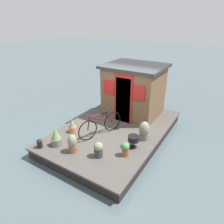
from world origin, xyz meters
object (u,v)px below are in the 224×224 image
Objects in this scene: potted_plant_lavender at (56,137)px; potted_plant_ivy at (98,149)px; bicycle at (101,125)px; charcoal_grill at (133,139)px; potted_plant_succulent at (72,126)px; houseboat_cabin at (134,90)px; potted_plant_fern at (144,131)px; mooring_bollard at (40,143)px; potted_plant_basil at (73,143)px; potted_plant_thyme at (126,149)px.

potted_plant_lavender is 1.28× the size of potted_plant_ivy.
charcoal_grill is (-0.07, -1.25, -0.10)m from bicycle.
potted_plant_ivy is 0.94× the size of potted_plant_succulent.
houseboat_cabin is at bearing -23.81° from potted_plant_succulent.
potted_plant_fern is 2.19× the size of mooring_bollard.
potted_plant_succulent is (0.84, 0.77, -0.05)m from potted_plant_basil.
bicycle is 2.80× the size of potted_plant_basil.
mooring_bollard is at bearing 113.53° from potted_plant_thyme.
potted_plant_succulent is at bearing 97.88° from charcoal_grill.
mooring_bollard is (-1.59, 1.15, -0.23)m from bicycle.
potted_plant_fern is at bearing -49.62° from mooring_bollard.
potted_plant_thyme is 1.46× the size of mooring_bollard.
potted_plant_fern is 1.50× the size of potted_plant_thyme.
mooring_bollard is at bearing 111.06° from potted_plant_basil.
potted_plant_succulent is 2.20m from charcoal_grill.
bicycle is 4.11× the size of charcoal_grill.
bicycle is 3.27× the size of potted_plant_succulent.
houseboat_cabin is 2.53m from charcoal_grill.
houseboat_cabin is 3.39m from potted_plant_basil.
potted_plant_ivy is 1.60× the size of mooring_bollard.
potted_plant_ivy is 0.77m from potted_plant_thyme.
potted_plant_thyme is (-0.54, -1.24, -0.17)m from bicycle.
bicycle is 1.36m from potted_plant_thyme.
potted_plant_thyme is 0.85× the size of potted_plant_succulent.
mooring_bollard is at bearing 143.96° from bicycle.
potted_plant_basil reaches higher than potted_plant_thyme.
potted_plant_basil is 1.55m from potted_plant_thyme.
potted_plant_ivy is 0.73× the size of potted_plant_fern.
potted_plant_fern is at bearing -68.36° from bicycle.
potted_plant_lavender is 1.02× the size of potted_plant_basil.
potted_plant_fern reaches higher than potted_plant_ivy.
potted_plant_ivy is at bearing -74.28° from potted_plant_basil.
mooring_bollard is at bearing 136.66° from potted_plant_lavender.
bicycle is 2.55× the size of potted_plant_fern.
potted_plant_fern is at bearing -25.53° from potted_plant_ivy.
potted_plant_fern reaches higher than potted_plant_basil.
potted_plant_basil is at bearing 174.60° from houseboat_cabin.
potted_plant_thyme is at bearing -94.67° from potted_plant_succulent.
potted_plant_ivy is 1.12m from charcoal_grill.
potted_plant_succulent is (0.86, 0.12, -0.05)m from potted_plant_lavender.
potted_plant_fern reaches higher than potted_plant_thyme.
potted_plant_thyme reaches higher than charcoal_grill.
potted_plant_succulent is (-0.90, 2.27, -0.08)m from potted_plant_fern.
potted_plant_lavender reaches higher than potted_plant_thyme.
potted_plant_thyme is at bearing -157.59° from houseboat_cabin.
houseboat_cabin is at bearing 37.11° from potted_plant_fern.
potted_plant_lavender is 0.52m from mooring_bollard.
houseboat_cabin reaches higher than potted_plant_thyme.
potted_plant_succulent is at bearing 42.75° from potted_plant_basil.
potted_plant_ivy is at bearing -71.23° from mooring_bollard.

